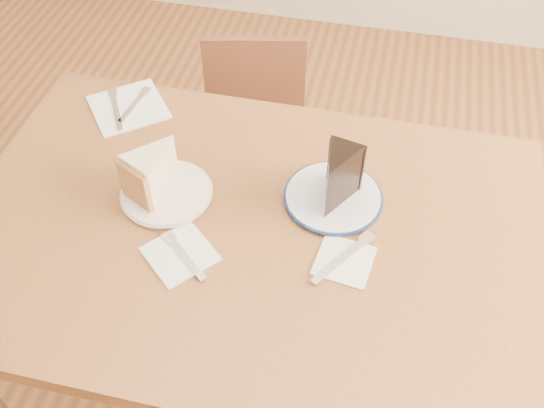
{
  "coord_description": "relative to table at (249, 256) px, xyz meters",
  "views": [
    {
      "loc": [
        0.22,
        -0.75,
        1.71
      ],
      "look_at": [
        0.04,
        0.03,
        0.8
      ],
      "focal_mm": 40.0,
      "sensor_mm": 36.0,
      "label": 1
    }
  ],
  "objects": [
    {
      "name": "knife_spare",
      "position": [
        -0.4,
        0.28,
        0.1
      ],
      "size": [
        0.09,
        0.15,
        0.0
      ],
      "primitive_type": "cube",
      "rotation": [
        0.0,
        0.0,
        0.51
      ],
      "color": "silver",
      "rests_on": "napkin_spare"
    },
    {
      "name": "fork_spare",
      "position": [
        -0.37,
        0.31,
        0.1
      ],
      "size": [
        0.03,
        0.14,
        0.0
      ],
      "primitive_type": "cube",
      "rotation": [
        0.0,
        0.0,
        -0.13
      ],
      "color": "silver",
      "rests_on": "napkin_spare"
    },
    {
      "name": "carrot_cake",
      "position": [
        -0.21,
        0.06,
        0.16
      ],
      "size": [
        0.12,
        0.14,
        0.09
      ],
      "primitive_type": null,
      "rotation": [
        0.0,
        0.0,
        -0.48
      ],
      "color": "beige",
      "rests_on": "plate_cream"
    },
    {
      "name": "chocolate_cake",
      "position": [
        0.16,
        0.1,
        0.17
      ],
      "size": [
        0.1,
        0.12,
        0.12
      ],
      "primitive_type": null,
      "rotation": [
        0.0,
        0.0,
        2.92
      ],
      "color": "black",
      "rests_on": "plate_navy"
    },
    {
      "name": "ground",
      "position": [
        0.0,
        0.0,
        -0.65
      ],
      "size": [
        4.0,
        4.0,
        0.0
      ],
      "primitive_type": "plane",
      "color": "#492713",
      "rests_on": "ground"
    },
    {
      "name": "napkin_cream",
      "position": [
        -0.11,
        -0.1,
        0.1
      ],
      "size": [
        0.17,
        0.17,
        0.0
      ],
      "primitive_type": "cube",
      "rotation": [
        0.0,
        0.0,
        0.86
      ],
      "color": "white",
      "rests_on": "table"
    },
    {
      "name": "plate_navy",
      "position": [
        0.16,
        0.11,
        0.1
      ],
      "size": [
        0.2,
        0.2,
        0.01
      ],
      "primitive_type": "cylinder",
      "color": "white",
      "rests_on": "table"
    },
    {
      "name": "table",
      "position": [
        0.0,
        0.0,
        0.0
      ],
      "size": [
        1.2,
        0.8,
        0.75
      ],
      "color": "#4B2A14",
      "rests_on": "ground"
    },
    {
      "name": "napkin_navy",
      "position": [
        0.2,
        -0.04,
        0.1
      ],
      "size": [
        0.12,
        0.12,
        0.0
      ],
      "primitive_type": "cube",
      "rotation": [
        0.0,
        0.0,
        -0.13
      ],
      "color": "white",
      "rests_on": "table"
    },
    {
      "name": "napkin_spare",
      "position": [
        -0.38,
        0.3,
        0.1
      ],
      "size": [
        0.24,
        0.24,
        0.0
      ],
      "primitive_type": "cube",
      "rotation": [
        0.0,
        0.0,
        0.68
      ],
      "color": "white",
      "rests_on": "table"
    },
    {
      "name": "plate_cream",
      "position": [
        -0.19,
        0.05,
        0.1
      ],
      "size": [
        0.19,
        0.19,
        0.01
      ],
      "primitive_type": "cylinder",
      "color": "white",
      "rests_on": "table"
    },
    {
      "name": "fork_cream",
      "position": [
        -0.1,
        -0.1,
        0.1
      ],
      "size": [
        0.12,
        0.1,
        0.0
      ],
      "primitive_type": "cube",
      "rotation": [
        0.0,
        0.0,
        0.87
      ],
      "color": "silver",
      "rests_on": "napkin_cream"
    },
    {
      "name": "knife_navy",
      "position": [
        0.2,
        -0.04,
        0.1
      ],
      "size": [
        0.11,
        0.15,
        0.0
      ],
      "primitive_type": "cube",
      "rotation": [
        0.0,
        0.0,
        -0.58
      ],
      "color": "silver",
      "rests_on": "napkin_navy"
    },
    {
      "name": "chair_far",
      "position": [
        -0.14,
        0.58,
        -0.25
      ],
      "size": [
        0.43,
        0.43,
        0.73
      ],
      "rotation": [
        0.0,
        0.0,
        3.36
      ],
      "color": "#371B10",
      "rests_on": "ground"
    }
  ]
}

